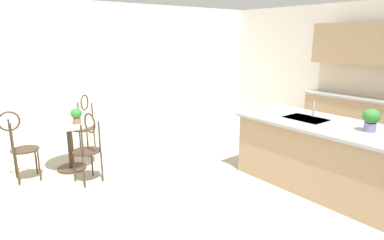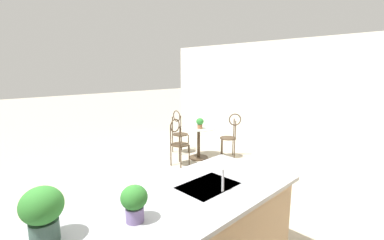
% 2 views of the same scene
% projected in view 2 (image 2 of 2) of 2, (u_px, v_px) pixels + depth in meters
% --- Properties ---
extents(wall_left_window, '(0.12, 7.80, 2.70)m').
position_uv_depth(wall_left_window, '(301.00, 101.00, 5.87)').
color(wall_left_window, silver).
rests_on(wall_left_window, ground).
extents(bistro_table, '(0.80, 0.80, 0.74)m').
position_uv_depth(bistro_table, '(199.00, 140.00, 6.13)').
color(bistro_table, '#3D2D1E').
rests_on(bistro_table, ground).
extents(chair_near_window, '(0.50, 0.43, 1.04)m').
position_uv_depth(chair_near_window, '(178.00, 140.00, 5.61)').
color(chair_near_window, '#3D2D1E').
rests_on(chair_near_window, ground).
extents(chair_by_island, '(0.41, 0.50, 1.04)m').
position_uv_depth(chair_by_island, '(179.00, 130.00, 6.59)').
color(chair_by_island, '#3D2D1E').
rests_on(chair_by_island, ground).
extents(chair_toward_desk, '(0.54, 0.54, 1.04)m').
position_uv_depth(chair_toward_desk, '(231.00, 133.00, 6.20)').
color(chair_toward_desk, '#3D2D1E').
rests_on(chair_toward_desk, ground).
extents(sink_faucet, '(0.02, 0.02, 0.22)m').
position_uv_depth(sink_faucet, '(223.00, 180.00, 2.44)').
color(sink_faucet, '#B2B5BA').
rests_on(sink_faucet, kitchen_island).
extents(potted_plant_on_table, '(0.17, 0.17, 0.24)m').
position_uv_depth(potted_plant_on_table, '(200.00, 123.00, 5.91)').
color(potted_plant_on_table, '#9E603D').
rests_on(potted_plant_on_table, bistro_table).
extents(potted_plant_counter_far, '(0.27, 0.27, 0.38)m').
position_uv_depth(potted_plant_counter_far, '(42.00, 211.00, 1.71)').
color(potted_plant_counter_far, '#385147').
rests_on(potted_plant_counter_far, kitchen_island).
extents(potted_plant_counter_near, '(0.20, 0.20, 0.28)m').
position_uv_depth(potted_plant_counter_near, '(134.00, 201.00, 1.95)').
color(potted_plant_counter_near, '#7A669E').
rests_on(potted_plant_counter_near, kitchen_island).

